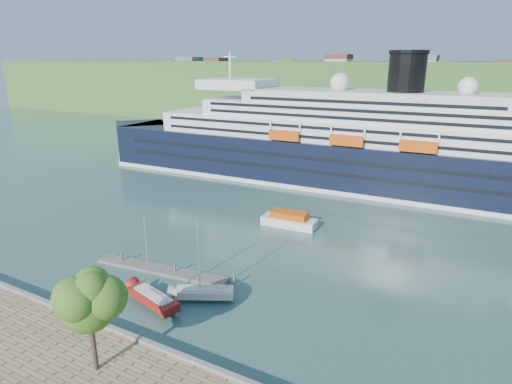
{
  "coord_description": "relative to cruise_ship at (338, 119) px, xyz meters",
  "views": [
    {
      "loc": [
        31.77,
        -23.36,
        24.56
      ],
      "look_at": [
        2.7,
        30.0,
        5.74
      ],
      "focal_mm": 30.0,
      "sensor_mm": 36.0,
      "label": 1
    }
  ],
  "objects": [
    {
      "name": "cruise_ship",
      "position": [
        0.0,
        0.0,
        0.0
      ],
      "size": [
        117.72,
        20.78,
        26.33
      ],
      "primitive_type": null,
      "rotation": [
        0.0,
        0.0,
        0.03
      ],
      "color": "black",
      "rests_on": "ground"
    },
    {
      "name": "quay_coping",
      "position": [
        -5.04,
        -60.12,
        -12.01
      ],
      "size": [
        220.0,
        0.5,
        0.3
      ],
      "primitive_type": "cube",
      "color": "slate",
      "rests_on": "promenade"
    },
    {
      "name": "tender_launch",
      "position": [
        1.8,
        -26.82,
        -11.98
      ],
      "size": [
        8.69,
        3.39,
        2.36
      ],
      "primitive_type": null,
      "rotation": [
        0.0,
        0.0,
        0.06
      ],
      "color": "#CC4C0C",
      "rests_on": "ground"
    },
    {
      "name": "floating_pontoon",
      "position": [
        -5.75,
        -47.74,
        -12.97
      ],
      "size": [
        17.66,
        4.15,
        0.39
      ],
      "primitive_type": null,
      "rotation": [
        0.0,
        0.0,
        0.12
      ],
      "color": "slate",
      "rests_on": "ground"
    },
    {
      "name": "far_hillside",
      "position": [
        -5.04,
        85.08,
        -1.16
      ],
      "size": [
        400.0,
        50.0,
        24.0
      ],
      "primitive_type": "cube",
      "color": "#3A6327",
      "rests_on": "ground"
    },
    {
      "name": "sailboat_red",
      "position": [
        -1.19,
        -54.2,
        -8.45
      ],
      "size": [
        7.57,
        3.79,
        9.43
      ],
      "primitive_type": null,
      "rotation": [
        0.0,
        0.0,
        -0.25
      ],
      "color": "maroon",
      "rests_on": "ground"
    },
    {
      "name": "ground",
      "position": [
        -5.04,
        -59.92,
        -13.16
      ],
      "size": [
        400.0,
        400.0,
        0.0
      ],
      "primitive_type": "plane",
      "color": "#2A4B48",
      "rests_on": "ground"
    },
    {
      "name": "sailboat_white_far",
      "position": [
        2.68,
        -50.55,
        -8.8
      ],
      "size": [
        6.87,
        4.78,
        8.73
      ],
      "primitive_type": null,
      "rotation": [
        0.0,
        0.0,
        0.48
      ],
      "color": "silver",
      "rests_on": "ground"
    },
    {
      "name": "promenade_tree",
      "position": [
        1.98,
        -64.45,
        -7.43
      ],
      "size": [
        5.72,
        5.72,
        9.47
      ],
      "primitive_type": null,
      "color": "#376B1C",
      "rests_on": "promenade"
    }
  ]
}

